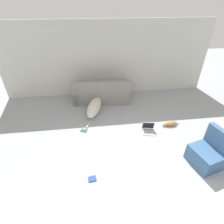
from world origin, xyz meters
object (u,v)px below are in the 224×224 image
at_px(book_green, 84,130).
at_px(book_blue, 92,179).
at_px(laptop_open, 148,128).
at_px(couch, 102,93).
at_px(side_chair, 208,154).
at_px(cat, 170,123).
at_px(dog, 95,107).

bearing_deg(book_green, book_blue, -83.41).
bearing_deg(laptop_open, couch, 132.30).
relative_size(couch, side_chair, 2.30).
relative_size(cat, book_blue, 2.95).
bearing_deg(dog, book_blue, -165.75).
bearing_deg(side_chair, dog, -149.99).
relative_size(cat, side_chair, 0.62).
height_order(cat, book_green, cat).
height_order(couch, book_green, couch).
relative_size(book_green, side_chair, 0.23).
height_order(couch, side_chair, couch).
xyz_separation_m(book_green, book_blue, (0.18, -1.57, 0.00)).
relative_size(couch, book_blue, 10.92).
xyz_separation_m(laptop_open, book_blue, (-1.59, -1.36, -0.07)).
relative_size(laptop_open, side_chair, 0.44).
bearing_deg(cat, couch, -47.33).
relative_size(couch, book_green, 10.13).
height_order(book_green, book_blue, same).
bearing_deg(dog, couch, -3.63).
distance_m(couch, book_green, 1.76).
height_order(dog, book_blue, dog).
bearing_deg(couch, laptop_open, 126.11).
bearing_deg(book_green, cat, -1.41).
distance_m(dog, book_green, 1.00).
bearing_deg(book_blue, couch, 81.93).
bearing_deg(book_blue, cat, 33.36).
xyz_separation_m(couch, book_green, (-0.63, -1.62, -0.27)).
xyz_separation_m(couch, book_blue, (-0.45, -3.19, -0.27)).
relative_size(cat, book_green, 2.74).
height_order(couch, dog, couch).
bearing_deg(laptop_open, cat, 22.89).
xyz_separation_m(dog, cat, (2.12, -0.98, -0.13)).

